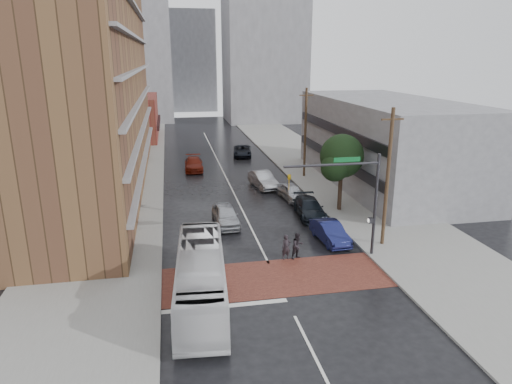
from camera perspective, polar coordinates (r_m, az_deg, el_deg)
ground at (r=28.58m, az=2.69°, el=-11.09°), size 160.00×160.00×0.00m
crosswalk at (r=29.01m, az=2.46°, el=-10.63°), size 14.00×5.00×0.02m
sidewalk_west at (r=51.61m, az=-16.48°, el=1.10°), size 9.00×90.00×0.15m
sidewalk_east at (r=54.21m, az=8.45°, el=2.34°), size 9.00×90.00×0.15m
apartment_block at (r=49.24m, az=-20.98°, el=16.42°), size 10.00×44.00×28.00m
storefront_west at (r=79.42m, az=-15.17°, el=8.98°), size 8.00×16.00×7.00m
building_east at (r=50.70m, az=15.89°, el=6.02°), size 11.00×26.00×9.00m
distant_tower_west at (r=102.93m, az=-15.95°, el=17.54°), size 18.00×16.00×32.00m
distant_tower_east at (r=98.74m, az=1.02°, el=19.37°), size 16.00×14.00×36.00m
distant_tower_center at (r=119.74m, az=-8.17°, el=15.86°), size 12.00×10.00×24.00m
street_tree at (r=40.31m, az=10.67°, el=4.09°), size 4.20×4.10×6.90m
signal_mast at (r=30.77m, az=12.38°, el=0.09°), size 6.50×0.30×7.20m
utility_pole_near at (r=33.20m, az=16.13°, el=1.76°), size 1.60×0.26×10.00m
utility_pole_far at (r=51.44m, az=6.18°, el=7.42°), size 1.60×0.26×10.00m
transit_bus at (r=25.91m, az=-6.91°, el=-10.48°), size 3.35×11.17×3.07m
pedestrian_a at (r=31.11m, az=3.79°, el=-6.91°), size 0.69×0.51×1.76m
pedestrian_b at (r=31.29m, az=5.24°, el=-6.70°), size 1.11×1.01×1.86m
car_travel_a at (r=37.30m, az=-3.82°, el=-2.93°), size 2.10×4.90×1.65m
car_travel_b at (r=47.84m, az=0.88°, el=1.55°), size 2.56×5.32×1.68m
car_travel_c at (r=55.76m, az=-7.79°, el=3.50°), size 2.31×5.35×1.53m
suv_travel at (r=63.22m, az=-1.72°, el=5.17°), size 3.17×5.52×1.45m
car_parked_near at (r=34.39m, az=9.24°, el=-4.98°), size 1.93×4.65×1.50m
car_parked_mid at (r=39.44m, az=6.71°, el=-2.00°), size 2.52×5.40×1.53m
car_parked_far at (r=43.92m, az=4.50°, el=0.01°), size 2.32×4.65×1.52m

